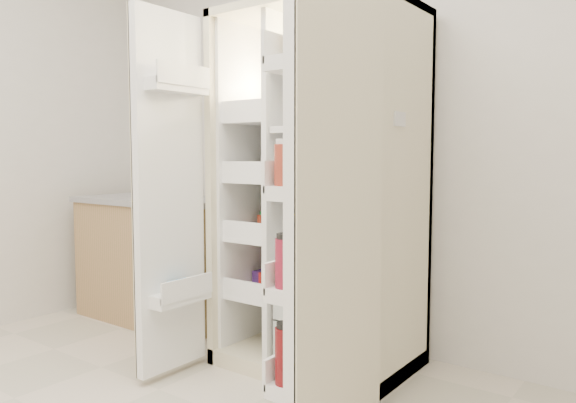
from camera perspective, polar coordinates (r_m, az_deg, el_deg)
The scene contains 5 objects.
wall_back at distance 3.10m, azimuth 7.94°, elevation 9.78°, with size 4.00×0.02×2.70m, color silver.
refrigerator at distance 2.82m, azimuth 4.15°, elevation -1.99°, with size 0.93×0.70×1.80m.
freezer_door at distance 2.68m, azimuth -12.25°, elevation 0.72°, with size 0.15×0.40×1.72m.
fridge_door at distance 1.97m, azimuth 4.70°, elevation -1.09°, with size 0.17×0.58×1.72m.
kitchen_counter at distance 3.71m, azimuth -13.29°, elevation -5.78°, with size 1.11×0.59×0.81m.
Camera 1 is at (1.49, -0.71, 1.07)m, focal length 34.00 mm.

